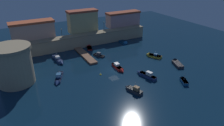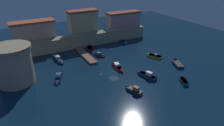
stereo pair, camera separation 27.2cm
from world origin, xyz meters
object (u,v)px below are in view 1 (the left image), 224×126
Objects in this scene: mooring_buoy_0 at (101,75)px; mooring_buoy_1 at (58,84)px; quay_lamp_0 at (61,32)px; moored_boat_2 at (124,43)px; moored_boat_6 at (98,55)px; fortress_tower at (14,65)px; moored_boat_1 at (133,89)px; quay_lamp_1 at (104,25)px; moored_boat_3 at (183,80)px; moored_boat_0 at (119,68)px; moored_boat_8 at (89,47)px; moored_boat_5 at (146,75)px; moored_boat_10 at (176,63)px; moored_boat_7 at (59,60)px; moored_boat_4 at (152,55)px; moored_boat_9 at (59,79)px.

mooring_buoy_0 is 11.21m from mooring_buoy_1.
quay_lamp_0 reaches higher than moored_boat_2.
moored_boat_6 is (-13.80, -5.89, 0.10)m from moored_boat_2.
quay_lamp_0 is (16.39, 16.41, 1.52)m from fortress_tower.
quay_lamp_0 is 34.49m from moored_boat_1.
quay_lamp_1 is 36.53m from moored_boat_3.
fortress_tower is 1.58× the size of moored_boat_0.
quay_lamp_1 is 10.21m from moored_boat_8.
moored_boat_5 reaches higher than moored_boat_10.
moored_boat_3 is 0.56× the size of moored_boat_7.
moored_boat_1 is 11.15m from mooring_buoy_0.
moored_boat_10 is (17.50, -24.30, 0.14)m from moored_boat_8.
moored_boat_3 is at bearing -26.85° from mooring_buoy_1.
moored_boat_2 is at bearing -23.37° from moored_boat_4.
moored_boat_2 reaches higher than mooring_buoy_1.
quay_lamp_0 is 41.42m from moored_boat_3.
moored_boat_1 is 8.02m from moored_boat_5.
moored_boat_4 is (23.16, -19.66, -6.01)m from quay_lamp_0.
moored_boat_9 is at bearing -21.52° from fortress_tower.
moored_boat_10 is at bearing -46.46° from quay_lamp_0.
moored_boat_7 is at bearing 69.49° from moored_boat_3.
moored_boat_8 is 20.30m from mooring_buoy_0.
moored_boat_3 is (20.03, -35.76, -5.98)m from quay_lamp_0.
moored_boat_6 is at bearing 75.20° from moored_boat_7.
moored_boat_9 is at bearing 87.54° from moored_boat_3.
mooring_buoy_0 is (19.80, -6.25, -4.88)m from fortress_tower.
moored_boat_4 is at bearing 115.41° from moored_boat_9.
moored_boat_10 is at bearing 102.32° from moored_boat_9.
moored_boat_1 reaches higher than mooring_buoy_0.
moored_boat_4 is at bearing 16.56° from moored_boat_3.
moored_boat_9 is at bearing -62.71° from moored_boat_2.
moored_boat_4 is (3.13, 16.10, -0.03)m from moored_boat_3.
moored_boat_6 reaches higher than moored_boat_2.
moored_boat_7 is at bearing -170.62° from moored_boat_9.
moored_boat_10 is at bearing -11.62° from mooring_buoy_0.
quay_lamp_0 reaches higher than moored_boat_4.
quay_lamp_1 is 0.55× the size of moored_boat_5.
moored_boat_5 is 1.41× the size of moored_boat_8.
moored_boat_5 is (-6.65, 6.61, 0.15)m from moored_boat_3.
moored_boat_4 is 13.63m from moored_boat_5.
fortress_tower reaches higher than moored_boat_3.
moored_boat_1 is 22.60m from moored_boat_6.
moored_boat_10 is (10.09, -27.30, -6.22)m from quay_lamp_1.
quay_lamp_1 is 21.88m from moored_boat_4.
quay_lamp_0 is at bearing 180.00° from quay_lamp_1.
fortress_tower is 2.75× the size of quay_lamp_1.
moored_boat_10 reaches higher than moored_boat_2.
moored_boat_5 is at bearing -19.44° from mooring_buoy_1.
moored_boat_8 is at bearing 109.32° from moored_boat_7.
moored_boat_3 reaches higher than moored_boat_7.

